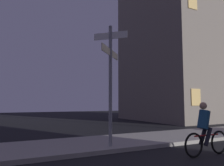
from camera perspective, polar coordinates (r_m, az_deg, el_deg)
sidewalk_kerb at (r=8.76m, az=-0.35°, el=-15.17°), size 40.00×2.89×0.14m
signpost at (r=7.65m, az=-0.42°, el=2.34°), size 1.27×1.27×4.17m
cyclist at (r=7.37m, az=23.05°, el=-11.32°), size 1.82×0.32×1.61m
building_right_block at (r=24.19m, az=19.08°, el=11.94°), size 11.08×9.38×17.22m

